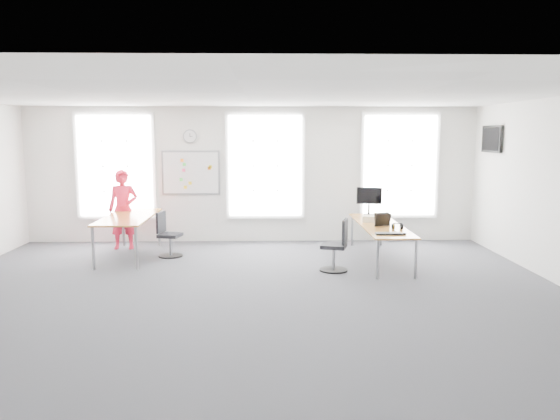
{
  "coord_description": "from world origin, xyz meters",
  "views": [
    {
      "loc": [
        0.31,
        -8.14,
        2.42
      ],
      "look_at": [
        0.55,
        1.2,
        1.1
      ],
      "focal_mm": 35.0,
      "sensor_mm": 36.0,
      "label": 1
    }
  ],
  "objects_px": {
    "desk_left": "(129,220)",
    "person": "(123,209)",
    "chair_right": "(337,248)",
    "monitor": "(369,198)",
    "desk_right": "(380,227)",
    "keyboard": "(389,234)",
    "chair_left": "(168,237)",
    "headphones": "(397,226)"
  },
  "relations": [
    {
      "from": "desk_left",
      "to": "person",
      "type": "relative_size",
      "value": 1.33
    },
    {
      "from": "chair_right",
      "to": "monitor",
      "type": "distance_m",
      "value": 2.33
    },
    {
      "from": "desk_right",
      "to": "keyboard",
      "type": "distance_m",
      "value": 1.08
    },
    {
      "from": "desk_left",
      "to": "monitor",
      "type": "distance_m",
      "value": 4.96
    },
    {
      "from": "person",
      "to": "chair_left",
      "type": "bearing_deg",
      "value": -39.68
    },
    {
      "from": "chair_right",
      "to": "person",
      "type": "height_order",
      "value": "person"
    },
    {
      "from": "keyboard",
      "to": "headphones",
      "type": "distance_m",
      "value": 0.6
    },
    {
      "from": "keyboard",
      "to": "monitor",
      "type": "bearing_deg",
      "value": 89.67
    },
    {
      "from": "keyboard",
      "to": "headphones",
      "type": "xyz_separation_m",
      "value": [
        0.27,
        0.54,
        0.04
      ]
    },
    {
      "from": "person",
      "to": "desk_left",
      "type": "bearing_deg",
      "value": -72.12
    },
    {
      "from": "desk_left",
      "to": "monitor",
      "type": "xyz_separation_m",
      "value": [
        4.89,
        0.78,
        0.31
      ]
    },
    {
      "from": "chair_left",
      "to": "headphones",
      "type": "distance_m",
      "value": 4.43
    },
    {
      "from": "chair_right",
      "to": "keyboard",
      "type": "height_order",
      "value": "chair_right"
    },
    {
      "from": "desk_right",
      "to": "chair_right",
      "type": "relative_size",
      "value": 3.06
    },
    {
      "from": "chair_left",
      "to": "monitor",
      "type": "relative_size",
      "value": 1.51
    },
    {
      "from": "desk_right",
      "to": "person",
      "type": "height_order",
      "value": "person"
    },
    {
      "from": "desk_right",
      "to": "person",
      "type": "distance_m",
      "value": 5.31
    },
    {
      "from": "person",
      "to": "headphones",
      "type": "relative_size",
      "value": 8.6
    },
    {
      "from": "keyboard",
      "to": "person",
      "type": "bearing_deg",
      "value": 158.06
    },
    {
      "from": "chair_left",
      "to": "headphones",
      "type": "bearing_deg",
      "value": -88.79
    },
    {
      "from": "chair_right",
      "to": "chair_left",
      "type": "bearing_deg",
      "value": -94.71
    },
    {
      "from": "person",
      "to": "monitor",
      "type": "height_order",
      "value": "person"
    },
    {
      "from": "desk_right",
      "to": "keyboard",
      "type": "xyz_separation_m",
      "value": [
        -0.08,
        -1.07,
        0.06
      ]
    },
    {
      "from": "headphones",
      "to": "chair_right",
      "type": "bearing_deg",
      "value": -152.14
    },
    {
      "from": "desk_left",
      "to": "chair_left",
      "type": "bearing_deg",
      "value": -1.14
    },
    {
      "from": "chair_right",
      "to": "keyboard",
      "type": "xyz_separation_m",
      "value": [
        0.85,
        -0.24,
        0.3
      ]
    },
    {
      "from": "person",
      "to": "keyboard",
      "type": "distance_m",
      "value": 5.57
    },
    {
      "from": "chair_right",
      "to": "keyboard",
      "type": "bearing_deg",
      "value": 91.16
    },
    {
      "from": "desk_left",
      "to": "person",
      "type": "bearing_deg",
      "value": 111.29
    },
    {
      "from": "desk_right",
      "to": "chair_left",
      "type": "relative_size",
      "value": 3.22
    },
    {
      "from": "desk_right",
      "to": "monitor",
      "type": "bearing_deg",
      "value": 89.73
    },
    {
      "from": "desk_left",
      "to": "person",
      "type": "height_order",
      "value": "person"
    },
    {
      "from": "monitor",
      "to": "chair_left",
      "type": "bearing_deg",
      "value": -156.99
    },
    {
      "from": "chair_right",
      "to": "chair_left",
      "type": "height_order",
      "value": "chair_right"
    },
    {
      "from": "desk_right",
      "to": "keyboard",
      "type": "relative_size",
      "value": 6.28
    },
    {
      "from": "keyboard",
      "to": "monitor",
      "type": "relative_size",
      "value": 0.77
    },
    {
      "from": "desk_left",
      "to": "keyboard",
      "type": "height_order",
      "value": "desk_left"
    },
    {
      "from": "desk_left",
      "to": "monitor",
      "type": "bearing_deg",
      "value": 9.04
    },
    {
      "from": "keyboard",
      "to": "desk_left",
      "type": "bearing_deg",
      "value": 164.6
    },
    {
      "from": "chair_right",
      "to": "headphones",
      "type": "height_order",
      "value": "chair_right"
    },
    {
      "from": "keyboard",
      "to": "headphones",
      "type": "relative_size",
      "value": 2.34
    },
    {
      "from": "chair_right",
      "to": "monitor",
      "type": "relative_size",
      "value": 1.59
    }
  ]
}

